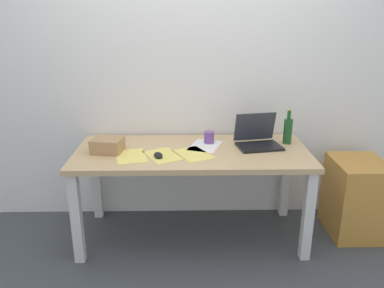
{
  "coord_description": "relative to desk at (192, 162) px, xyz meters",
  "views": [
    {
      "loc": [
        -0.05,
        -2.75,
        1.73
      ],
      "look_at": [
        0.0,
        0.0,
        0.78
      ],
      "focal_mm": 36.24,
      "sensor_mm": 36.0,
      "label": 1
    }
  ],
  "objects": [
    {
      "name": "cardboard_box",
      "position": [
        -0.63,
        -0.02,
        0.15
      ],
      "size": [
        0.24,
        0.22,
        0.1
      ],
      "primitive_type": "cube",
      "rotation": [
        0.0,
        0.0,
        -0.16
      ],
      "color": "tan",
      "rests_on": "desk"
    },
    {
      "name": "ground_plane",
      "position": [
        0.0,
        0.0,
        -0.64
      ],
      "size": [
        8.0,
        8.0,
        0.0
      ],
      "primitive_type": "plane",
      "color": "#42474C"
    },
    {
      "name": "paper_yellow_folder",
      "position": [
        -0.21,
        -0.11,
        0.09
      ],
      "size": [
        0.32,
        0.36,
        0.0
      ],
      "primitive_type": "cube",
      "rotation": [
        0.0,
        0.0,
        0.48
      ],
      "color": "#F4E06B",
      "rests_on": "desk"
    },
    {
      "name": "paper_sheet_center",
      "position": [
        0.01,
        -0.09,
        0.09
      ],
      "size": [
        0.32,
        0.36,
        0.0
      ],
      "primitive_type": "cube",
      "rotation": [
        0.0,
        0.0,
        0.49
      ],
      "color": "#F4E06B",
      "rests_on": "desk"
    },
    {
      "name": "back_wall",
      "position": [
        0.0,
        0.45,
        0.66
      ],
      "size": [
        5.2,
        0.08,
        2.6
      ],
      "primitive_type": "cube",
      "color": "white",
      "rests_on": "ground"
    },
    {
      "name": "paper_sheet_near_back",
      "position": [
        0.1,
        0.1,
        0.09
      ],
      "size": [
        0.3,
        0.35,
        0.0
      ],
      "primitive_type": "cube",
      "rotation": [
        0.0,
        0.0,
        -0.34
      ],
      "color": "white",
      "rests_on": "desk"
    },
    {
      "name": "filing_cabinet",
      "position": [
        1.32,
        0.04,
        -0.33
      ],
      "size": [
        0.4,
        0.48,
        0.62
      ],
      "primitive_type": "cube",
      "color": "#C68938",
      "rests_on": "ground"
    },
    {
      "name": "desk",
      "position": [
        0.0,
        0.0,
        0.0
      ],
      "size": [
        1.76,
        0.77,
        0.73
      ],
      "color": "tan",
      "rests_on": "ground"
    },
    {
      "name": "computer_mouse",
      "position": [
        -0.25,
        -0.15,
        0.11
      ],
      "size": [
        0.09,
        0.11,
        0.03
      ],
      "primitive_type": "ellipsoid",
      "rotation": [
        0.0,
        0.0,
        0.29
      ],
      "color": "black",
      "rests_on": "desk"
    },
    {
      "name": "coffee_mug",
      "position": [
        0.14,
        0.17,
        0.14
      ],
      "size": [
        0.08,
        0.08,
        0.09
      ],
      "primitive_type": "cylinder",
      "color": "#724799",
      "rests_on": "desk"
    },
    {
      "name": "laptop_right",
      "position": [
        0.51,
        0.09,
        0.15
      ],
      "size": [
        0.37,
        0.32,
        0.25
      ],
      "color": "black",
      "rests_on": "desk"
    },
    {
      "name": "beer_bottle",
      "position": [
        0.76,
        0.15,
        0.2
      ],
      "size": [
        0.07,
        0.07,
        0.28
      ],
      "color": "#1E5123",
      "rests_on": "desk"
    },
    {
      "name": "paper_sheet_front_left",
      "position": [
        -0.45,
        -0.12,
        0.09
      ],
      "size": [
        0.27,
        0.34,
        0.0
      ],
      "primitive_type": "cube",
      "rotation": [
        0.0,
        0.0,
        0.23
      ],
      "color": "#F4E06B",
      "rests_on": "desk"
    }
  ]
}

